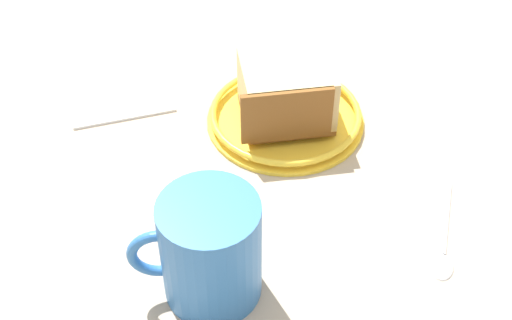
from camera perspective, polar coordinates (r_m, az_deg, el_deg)
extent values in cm
cube|color=tan|center=(69.28, 2.45, -4.26)|extent=(142.58, 142.58, 3.30)
cylinder|color=yellow|center=(76.28, 2.19, 3.41)|extent=(17.20, 17.20, 0.90)
torus|color=yellow|center=(75.76, 2.21, 3.88)|extent=(16.54, 16.54, 0.72)
cube|color=brown|center=(75.80, 2.20, 3.84)|extent=(9.68, 10.69, 0.60)
cube|color=#DBC184|center=(73.71, 2.27, 5.82)|extent=(9.68, 10.69, 6.06)
cube|color=brown|center=(70.38, 2.92, 3.66)|extent=(2.24, 9.37, 6.06)
cylinder|color=#3372BF|center=(57.48, -3.72, -7.38)|extent=(8.36, 8.36, 10.24)
cylinder|color=black|center=(55.11, -3.87, -5.36)|extent=(7.36, 7.36, 0.40)
torus|color=#3372BF|center=(57.66, -7.91, -7.63)|extent=(1.51, 5.48, 5.41)
ellipsoid|color=silver|center=(64.57, 15.09, -8.30)|extent=(3.39, 2.65, 0.80)
cylinder|color=silver|center=(68.68, 15.40, -4.51)|extent=(8.94, 2.62, 0.50)
cube|color=white|center=(81.91, -11.21, 5.63)|extent=(13.42, 14.02, 0.60)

